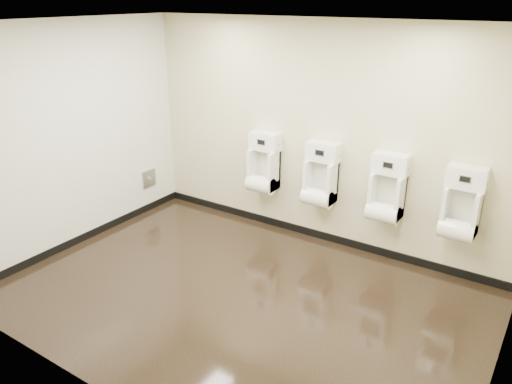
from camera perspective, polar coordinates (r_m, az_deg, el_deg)
ground at (r=5.50m, az=-1.92°, el=-11.91°), size 5.00×3.50×0.00m
ceiling at (r=4.59m, az=-2.38°, el=18.62°), size 5.00×3.50×0.00m
back_wall at (r=6.31m, az=7.17°, el=6.42°), size 5.00×0.02×2.80m
front_wall at (r=3.71m, az=-18.07°, el=-5.83°), size 5.00×0.02×2.80m
left_wall at (r=6.58m, az=-20.26°, el=5.88°), size 0.02×3.50×2.80m
tile_overlay_left at (r=6.58m, az=-20.24°, el=5.88°), size 0.01×3.50×2.80m
skirting_back at (r=6.78m, az=6.60°, el=-4.67°), size 5.00×0.02×0.10m
skirting_left at (r=7.03m, az=-18.79°, el=-4.75°), size 0.02×3.50×0.10m
access_panel at (r=7.57m, az=-12.14°, el=1.56°), size 0.04×0.25×0.25m
urinal_0 at (r=6.68m, az=0.85°, el=2.86°), size 0.43×0.32×0.79m
urinal_1 at (r=6.29m, az=7.36°, el=1.47°), size 0.43×0.32×0.79m
urinal_2 at (r=6.00m, az=14.70°, el=-0.13°), size 0.43×0.32×0.79m
urinal_3 at (r=5.82m, az=22.39°, el=-1.80°), size 0.43×0.32×0.79m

